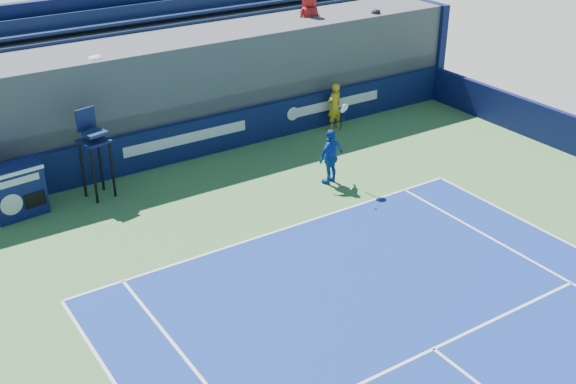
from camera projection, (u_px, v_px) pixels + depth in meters
ball_person at (334, 106)px, 23.75m from camera, size 0.61×0.44×1.56m
back_hoarding at (186, 141)px, 21.58m from camera, size 20.40×0.21×1.20m
match_clock at (17, 190)px, 18.36m from camera, size 1.39×0.86×1.40m
umpire_chair at (94, 144)px, 18.98m from camera, size 0.84×0.84×2.48m
tennis_player at (331, 156)px, 20.03m from camera, size 1.02×0.62×2.57m
stadium_seating at (154, 83)px, 22.54m from camera, size 21.00×4.05×4.74m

